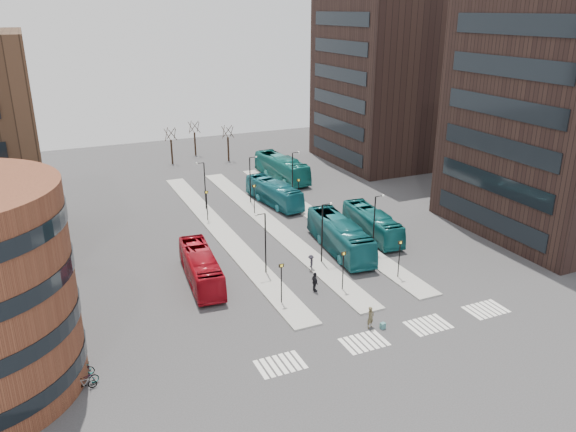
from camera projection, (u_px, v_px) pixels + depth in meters
name	position (u px, v px, depth m)	size (l,w,h in m)	color
ground	(406.00, 367.00, 39.80)	(160.00, 160.00, 0.00)	#2E2E30
island_left	(221.00, 231.00, 63.87)	(2.50, 45.00, 0.15)	gray
island_mid	(270.00, 224.00, 66.18)	(2.50, 45.00, 0.15)	gray
island_right	(315.00, 216.00, 68.50)	(2.50, 45.00, 0.15)	gray
suitcase	(383.00, 326.00, 44.55)	(0.40, 0.32, 0.50)	#201C9D
red_bus	(201.00, 267.00, 51.82)	(2.48, 10.62, 2.96)	#9F0C18
teal_bus_a	(340.00, 236.00, 58.42)	(2.85, 12.18, 3.39)	#12575E
teal_bus_b	(274.00, 193.00, 72.61)	(2.57, 10.96, 3.05)	#16626E
teal_bus_c	(372.00, 223.00, 62.35)	(2.50, 10.67, 2.97)	#135F62
teal_bus_d	(282.00, 168.00, 83.19)	(2.91, 12.42, 3.46)	#156B67
traveller	(371.00, 317.00, 44.47)	(0.67, 0.44, 1.83)	#4C452D
commuter_a	(216.00, 275.00, 51.57)	(0.87, 0.68, 1.78)	black
commuter_b	(315.00, 282.00, 50.22)	(1.08, 0.45, 1.84)	black
commuter_c	(311.00, 263.00, 54.35)	(1.02, 0.59, 1.58)	black
bicycle_near	(84.00, 379.00, 37.73)	(0.67, 1.91, 1.00)	gray
bicycle_mid	(85.00, 384.00, 37.34)	(0.44, 1.55, 0.93)	gray
bicycle_far	(82.00, 368.00, 38.98)	(0.60, 1.73, 0.91)	gray
crosswalk_stripes	(394.00, 334.00, 43.89)	(22.35, 2.40, 0.01)	silver
tower_near	(574.00, 96.00, 60.60)	(20.12, 20.00, 30.00)	black
tower_far	(394.00, 68.00, 89.66)	(20.12, 20.00, 30.00)	black
sign_poles	(292.00, 225.00, 59.23)	(12.45, 22.12, 3.65)	black
lamp_posts	(282.00, 200.00, 63.50)	(14.04, 20.24, 6.12)	black
bare_trees	(198.00, 144.00, 93.44)	(10.97, 8.14, 5.90)	black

